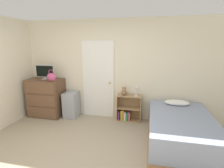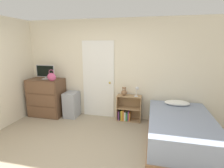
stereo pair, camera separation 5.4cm
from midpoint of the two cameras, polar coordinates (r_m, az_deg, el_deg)
name	(u,v)px [view 1 (the left image)]	position (r m, az deg, el deg)	size (l,w,h in m)	color
wall_back	(104,70)	(4.59, -2.99, 4.70)	(10.00, 0.06, 2.55)	beige
door_closed	(98,80)	(4.63, -4.85, 1.39)	(0.85, 0.09, 2.02)	white
dresser	(46,98)	(5.10, -20.93, -4.14)	(0.90, 0.56, 1.02)	brown
tv	(45,72)	(4.96, -21.34, 3.73)	(0.52, 0.16, 0.38)	#B7B7BC
handbag	(51,77)	(4.64, -19.52, 2.18)	(0.23, 0.11, 0.29)	#C64C7F
storage_bin	(72,105)	(4.87, -13.38, -6.57)	(0.34, 0.43, 0.67)	#999EA8
bookshelf	(127,111)	(4.56, 4.63, -8.65)	(0.61, 0.26, 0.66)	tan
teddy_bear	(124,92)	(4.41, 3.60, -2.52)	(0.14, 0.14, 0.22)	#8C6647
desk_lamp	(137,90)	(4.32, 7.76, -1.79)	(0.11, 0.10, 0.26)	silver
bed	(180,130)	(3.80, 21.06, -13.72)	(1.24, 1.95, 0.67)	#996B47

